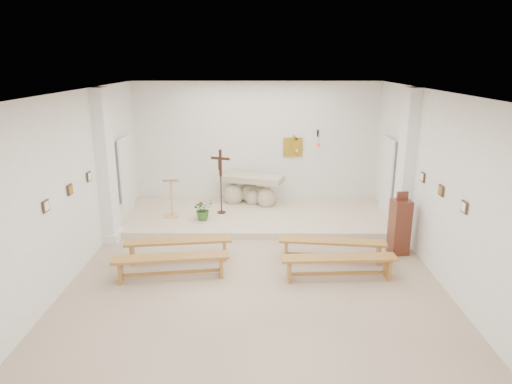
{
  "coord_description": "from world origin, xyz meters",
  "views": [
    {
      "loc": [
        0.07,
        -7.99,
        4.05
      ],
      "look_at": [
        0.01,
        1.6,
        1.27
      ],
      "focal_mm": 32.0,
      "sensor_mm": 36.0,
      "label": 1
    }
  ],
  "objects_px": {
    "bench_left_front": "(179,245)",
    "bench_right_front": "(332,245)",
    "bench_left_second": "(171,262)",
    "crucifix_stand": "(221,177)",
    "lectern": "(171,197)",
    "bench_right_second": "(339,262)",
    "donation_pedestal": "(400,226)",
    "altar": "(251,192)"
  },
  "relations": [
    {
      "from": "donation_pedestal",
      "to": "bench_right_front",
      "type": "height_order",
      "value": "donation_pedestal"
    },
    {
      "from": "lectern",
      "to": "crucifix_stand",
      "type": "relative_size",
      "value": 0.63
    },
    {
      "from": "crucifix_stand",
      "to": "bench_right_front",
      "type": "relative_size",
      "value": 0.77
    },
    {
      "from": "lectern",
      "to": "bench_right_front",
      "type": "bearing_deg",
      "value": -41.82
    },
    {
      "from": "bench_left_front",
      "to": "bench_right_front",
      "type": "bearing_deg",
      "value": -7.38
    },
    {
      "from": "lectern",
      "to": "bench_right_front",
      "type": "distance_m",
      "value": 4.47
    },
    {
      "from": "crucifix_stand",
      "to": "donation_pedestal",
      "type": "relative_size",
      "value": 1.22
    },
    {
      "from": "bench_left_front",
      "to": "crucifix_stand",
      "type": "bearing_deg",
      "value": 68.36
    },
    {
      "from": "donation_pedestal",
      "to": "bench_left_front",
      "type": "height_order",
      "value": "donation_pedestal"
    },
    {
      "from": "lectern",
      "to": "bench_right_front",
      "type": "height_order",
      "value": "lectern"
    },
    {
      "from": "bench_left_second",
      "to": "bench_right_second",
      "type": "xyz_separation_m",
      "value": [
        3.2,
        -0.0,
        0.0
      ]
    },
    {
      "from": "lectern",
      "to": "crucifix_stand",
      "type": "distance_m",
      "value": 1.37
    },
    {
      "from": "donation_pedestal",
      "to": "bench_right_front",
      "type": "xyz_separation_m",
      "value": [
        -1.5,
        -0.42,
        -0.27
      ]
    },
    {
      "from": "crucifix_stand",
      "to": "bench_left_second",
      "type": "xyz_separation_m",
      "value": [
        -0.68,
        -3.5,
        -0.79
      ]
    },
    {
      "from": "bench_left_front",
      "to": "bench_left_second",
      "type": "distance_m",
      "value": 0.83
    },
    {
      "from": "altar",
      "to": "bench_right_second",
      "type": "bearing_deg",
      "value": -50.11
    },
    {
      "from": "crucifix_stand",
      "to": "bench_right_second",
      "type": "bearing_deg",
      "value": -36.07
    },
    {
      "from": "lectern",
      "to": "donation_pedestal",
      "type": "relative_size",
      "value": 0.77
    },
    {
      "from": "lectern",
      "to": "bench_left_front",
      "type": "bearing_deg",
      "value": -86.08
    },
    {
      "from": "bench_left_front",
      "to": "bench_right_second",
      "type": "height_order",
      "value": "same"
    },
    {
      "from": "donation_pedestal",
      "to": "bench_left_second",
      "type": "distance_m",
      "value": 4.87
    },
    {
      "from": "lectern",
      "to": "bench_right_second",
      "type": "height_order",
      "value": "lectern"
    },
    {
      "from": "bench_right_front",
      "to": "bench_left_front",
      "type": "bearing_deg",
      "value": -173.52
    },
    {
      "from": "bench_left_second",
      "to": "bench_right_second",
      "type": "relative_size",
      "value": 1.01
    },
    {
      "from": "lectern",
      "to": "bench_right_front",
      "type": "xyz_separation_m",
      "value": [
        3.77,
        -2.37,
        -0.33
      ]
    },
    {
      "from": "bench_right_front",
      "to": "bench_left_second",
      "type": "xyz_separation_m",
      "value": [
        -3.2,
        -0.83,
        0.0
      ]
    },
    {
      "from": "bench_left_front",
      "to": "bench_right_second",
      "type": "relative_size",
      "value": 1.01
    },
    {
      "from": "altar",
      "to": "crucifix_stand",
      "type": "height_order",
      "value": "crucifix_stand"
    },
    {
      "from": "lectern",
      "to": "bench_left_second",
      "type": "xyz_separation_m",
      "value": [
        0.57,
        -3.2,
        -0.33
      ]
    },
    {
      "from": "donation_pedestal",
      "to": "bench_left_front",
      "type": "bearing_deg",
      "value": 176.74
    },
    {
      "from": "donation_pedestal",
      "to": "bench_left_front",
      "type": "relative_size",
      "value": 0.63
    },
    {
      "from": "bench_right_front",
      "to": "crucifix_stand",
      "type": "bearing_deg",
      "value": 139.83
    },
    {
      "from": "altar",
      "to": "bench_left_second",
      "type": "xyz_separation_m",
      "value": [
        -1.46,
        -4.37,
        -0.14
      ]
    },
    {
      "from": "altar",
      "to": "lectern",
      "type": "height_order",
      "value": "lectern"
    },
    {
      "from": "altar",
      "to": "bench_left_second",
      "type": "height_order",
      "value": "altar"
    },
    {
      "from": "bench_right_front",
      "to": "lectern",
      "type": "bearing_deg",
      "value": 154.34
    },
    {
      "from": "donation_pedestal",
      "to": "bench_left_second",
      "type": "bearing_deg",
      "value": -173.49
    },
    {
      "from": "bench_left_front",
      "to": "bench_right_front",
      "type": "distance_m",
      "value": 3.2
    },
    {
      "from": "altar",
      "to": "donation_pedestal",
      "type": "xyz_separation_m",
      "value": [
        3.24,
        -3.12,
        0.13
      ]
    },
    {
      "from": "bench_left_second",
      "to": "donation_pedestal",
      "type": "bearing_deg",
      "value": 6.92
    },
    {
      "from": "altar",
      "to": "bench_left_second",
      "type": "bearing_deg",
      "value": -90.28
    },
    {
      "from": "lectern",
      "to": "crucifix_stand",
      "type": "height_order",
      "value": "crucifix_stand"
    }
  ]
}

